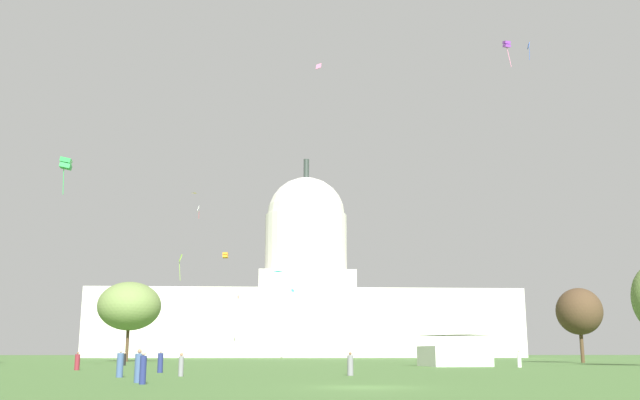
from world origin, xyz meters
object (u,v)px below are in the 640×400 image
object	(u,v)px
person_navy_edge_east	(160,363)
person_denim_near_tree_east	(139,367)
person_grey_front_center	(181,365)
kite_lime_low	(180,260)
capitol_building	(306,299)
kite_cyan_low	(293,291)
person_black_lawn_far_right	(124,359)
person_maroon_near_tent	(77,362)
person_navy_deep_crowd	(143,369)
person_denim_mid_right	(120,365)
tree_west_far	(129,306)
person_grey_lawn_far_left	(350,365)
kite_green_mid	(66,164)
kite_blue_high	(529,47)
kite_turquoise_low	(275,274)
tree_east_far	(579,311)
person_white_mid_center	(519,360)
kite_white_high	(198,209)
event_tent	(453,339)
kite_pink_high	(319,66)
kite_gold_high	(195,194)
kite_violet_high	(507,45)
kite_red_low	(238,299)
person_black_back_left	(472,359)
kite_orange_mid	(225,255)

from	to	relation	value
person_navy_edge_east	person_denim_near_tree_east	xyz separation A→B (m)	(1.83, -18.81, 0.01)
person_grey_front_center	kite_lime_low	size ratio (longest dim) A/B	0.35
capitol_building	person_navy_edge_east	size ratio (longest dim) A/B	76.69
capitol_building	kite_cyan_low	xyz separation A→B (m)	(-5.10, -41.07, -0.84)
person_black_lawn_far_right	person_maroon_near_tent	distance (m)	22.75
person_navy_deep_crowd	kite_lime_low	xyz separation A→B (m)	(-9.44, 82.11, 15.79)
capitol_building	person_denim_mid_right	bearing A→B (deg)	-96.17
tree_west_far	person_grey_front_center	xyz separation A→B (m)	(19.26, -77.73, -8.71)
person_grey_lawn_far_left	kite_green_mid	size ratio (longest dim) A/B	0.41
kite_blue_high	kite_turquoise_low	world-z (taller)	kite_blue_high
tree_east_far	person_white_mid_center	size ratio (longest dim) A/B	6.47
person_grey_lawn_far_left	kite_white_high	size ratio (longest dim) A/B	0.47
event_tent	person_black_lawn_far_right	world-z (taller)	event_tent
person_navy_deep_crowd	person_grey_front_center	distance (m)	11.95
kite_pink_high	kite_gold_high	bearing A→B (deg)	7.78
kite_green_mid	tree_east_far	bearing A→B (deg)	114.11
person_denim_mid_right	kite_lime_low	distance (m)	73.88
person_grey_front_center	person_grey_lawn_far_left	distance (m)	11.38
tree_east_far	person_white_mid_center	world-z (taller)	tree_east_far
capitol_building	person_denim_near_tree_east	xyz separation A→B (m)	(-16.44, -185.51, -17.07)
kite_pink_high	kite_turquoise_low	size ratio (longest dim) A/B	0.55
event_tent	kite_violet_high	bearing A→B (deg)	-39.74
kite_red_low	kite_white_high	bearing A→B (deg)	-154.44
event_tent	tree_west_far	world-z (taller)	tree_west_far
person_black_back_left	kite_violet_high	xyz separation A→B (m)	(2.66, -11.75, 36.53)
person_navy_edge_east	person_denim_mid_right	world-z (taller)	person_denim_mid_right
person_white_mid_center	kite_cyan_low	xyz separation A→B (m)	(-21.45, 107.77, 16.22)
kite_blue_high	kite_lime_low	world-z (taller)	kite_blue_high
event_tent	person_navy_deep_crowd	xyz separation A→B (m)	(-26.85, -44.77, -2.30)
person_grey_front_center	person_maroon_near_tent	distance (m)	20.81
event_tent	person_denim_mid_right	distance (m)	45.92
kite_gold_high	kite_violet_high	world-z (taller)	kite_gold_high
person_black_lawn_far_right	kite_pink_high	xyz separation A→B (m)	(23.42, 0.27, 38.36)
kite_gold_high	event_tent	bearing A→B (deg)	-106.87
event_tent	kite_white_high	xyz separation A→B (m)	(-40.44, 98.20, 34.32)
person_grey_lawn_far_left	kite_green_mid	world-z (taller)	kite_green_mid
kite_turquoise_low	kite_white_high	distance (m)	101.43
kite_orange_mid	kite_violet_high	world-z (taller)	kite_violet_high
person_denim_mid_right	person_navy_edge_east	bearing A→B (deg)	-176.59
person_navy_deep_crowd	kite_cyan_low	bearing A→B (deg)	89.96
kite_violet_high	kite_lime_low	world-z (taller)	kite_violet_high
capitol_building	kite_pink_high	xyz separation A→B (m)	(-4.03, -135.02, 21.23)
person_white_mid_center	kite_orange_mid	size ratio (longest dim) A/B	1.64
person_navy_edge_east	person_navy_deep_crowd	xyz separation A→B (m)	(2.38, -20.68, -0.03)
person_denim_near_tree_east	person_denim_mid_right	world-z (taller)	person_denim_mid_right
tree_east_far	person_denim_mid_right	size ratio (longest dim) A/B	6.55
kite_green_mid	kite_white_high	distance (m)	110.48
person_black_back_left	person_grey_front_center	distance (m)	50.40
kite_red_low	kite_gold_high	bearing A→B (deg)	132.88
kite_blue_high	person_navy_edge_east	bearing A→B (deg)	5.15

